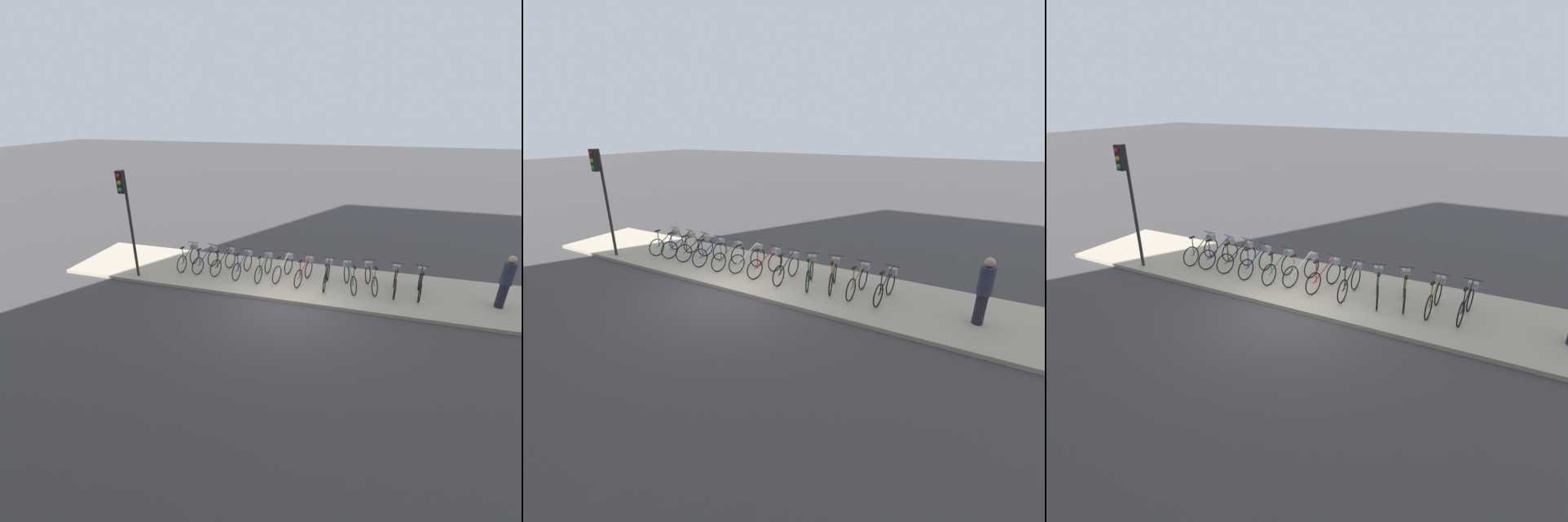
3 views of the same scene
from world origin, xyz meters
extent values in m
plane|color=#423F3F|center=(0.00, 0.00, 0.00)|extent=(120.00, 120.00, 0.00)
cube|color=#B7A88E|center=(0.00, 1.62, 0.06)|extent=(17.51, 3.24, 0.12)
torus|color=black|center=(-4.27, 1.06, 0.46)|extent=(0.09, 0.67, 0.67)
torus|color=black|center=(-4.20, 1.98, 0.46)|extent=(0.09, 0.67, 0.67)
cylinder|color=#267238|center=(-4.24, 1.52, 0.73)|extent=(0.11, 0.94, 0.57)
cylinder|color=#267238|center=(-4.26, 1.18, 0.76)|extent=(0.03, 0.03, 0.61)
cube|color=black|center=(-4.26, 1.18, 1.08)|extent=(0.09, 0.21, 0.04)
cylinder|color=#262626|center=(-4.20, 1.98, 1.03)|extent=(0.46, 0.06, 0.02)
cube|color=gray|center=(-4.19, 2.03, 0.84)|extent=(0.26, 0.22, 0.18)
torus|color=black|center=(-3.61, 1.06, 0.46)|extent=(0.21, 0.66, 0.67)
torus|color=black|center=(-3.37, 1.96, 0.46)|extent=(0.21, 0.66, 0.67)
cylinder|color=navy|center=(-3.49, 1.51, 0.73)|extent=(0.28, 0.92, 0.57)
cylinder|color=navy|center=(-3.58, 1.19, 0.76)|extent=(0.04, 0.04, 0.61)
cube|color=black|center=(-3.58, 1.19, 1.08)|extent=(0.12, 0.21, 0.04)
cylinder|color=#262626|center=(-3.37, 1.96, 1.03)|extent=(0.45, 0.14, 0.02)
cube|color=gray|center=(-3.35, 2.00, 0.84)|extent=(0.28, 0.26, 0.18)
torus|color=black|center=(-2.88, 1.06, 0.46)|extent=(0.22, 0.66, 0.67)
torus|color=black|center=(-2.63, 1.95, 0.46)|extent=(0.22, 0.66, 0.67)
cylinder|color=black|center=(-2.76, 1.51, 0.73)|extent=(0.29, 0.91, 0.57)
cylinder|color=black|center=(-2.85, 1.18, 0.76)|extent=(0.04, 0.04, 0.61)
cube|color=black|center=(-2.85, 1.18, 1.08)|extent=(0.12, 0.21, 0.04)
cylinder|color=#262626|center=(-2.63, 1.95, 1.03)|extent=(0.45, 0.15, 0.02)
cube|color=gray|center=(-2.62, 2.00, 0.84)|extent=(0.29, 0.26, 0.18)
torus|color=black|center=(-2.03, 0.96, 0.46)|extent=(0.14, 0.67, 0.67)
torus|color=black|center=(-1.88, 1.87, 0.46)|extent=(0.14, 0.67, 0.67)
cylinder|color=navy|center=(-1.96, 1.42, 0.73)|extent=(0.18, 0.93, 0.57)
cylinder|color=navy|center=(-2.01, 1.09, 0.76)|extent=(0.04, 0.04, 0.61)
cube|color=black|center=(-2.01, 1.09, 1.08)|extent=(0.10, 0.21, 0.04)
cylinder|color=#262626|center=(-1.88, 1.87, 1.03)|extent=(0.46, 0.10, 0.02)
cube|color=gray|center=(-1.88, 1.92, 0.84)|extent=(0.27, 0.24, 0.18)
torus|color=black|center=(-1.19, 0.95, 0.46)|extent=(0.13, 0.67, 0.67)
torus|color=black|center=(-1.07, 1.87, 0.46)|extent=(0.13, 0.67, 0.67)
cylinder|color=#267238|center=(-1.13, 1.41, 0.73)|extent=(0.16, 0.94, 0.57)
cylinder|color=#267238|center=(-1.18, 1.08, 0.76)|extent=(0.04, 0.04, 0.61)
cube|color=black|center=(-1.18, 1.08, 1.08)|extent=(0.10, 0.21, 0.04)
cylinder|color=#262626|center=(-1.07, 1.87, 1.03)|extent=(0.46, 0.09, 0.02)
cube|color=gray|center=(-1.06, 1.92, 0.84)|extent=(0.27, 0.23, 0.18)
torus|color=black|center=(-0.56, 1.11, 0.46)|extent=(0.22, 0.66, 0.67)
torus|color=black|center=(-0.31, 2.00, 0.46)|extent=(0.22, 0.66, 0.67)
cylinder|color=silver|center=(-0.43, 1.55, 0.73)|extent=(0.28, 0.91, 0.57)
cylinder|color=silver|center=(-0.52, 1.23, 0.76)|extent=(0.04, 0.04, 0.61)
cube|color=black|center=(-0.52, 1.23, 1.08)|extent=(0.12, 0.21, 0.04)
cylinder|color=#262626|center=(-0.31, 2.00, 1.03)|extent=(0.45, 0.15, 0.02)
cube|color=gray|center=(-0.29, 2.05, 0.84)|extent=(0.28, 0.26, 0.18)
torus|color=black|center=(0.24, 1.01, 0.46)|extent=(0.21, 0.66, 0.67)
torus|color=black|center=(0.47, 1.90, 0.46)|extent=(0.21, 0.66, 0.67)
cylinder|color=red|center=(0.35, 1.45, 0.73)|extent=(0.27, 0.92, 0.57)
cylinder|color=red|center=(0.27, 1.13, 0.76)|extent=(0.04, 0.04, 0.61)
cube|color=black|center=(0.27, 1.13, 1.08)|extent=(0.12, 0.21, 0.04)
cylinder|color=#262626|center=(0.47, 1.90, 1.03)|extent=(0.45, 0.14, 0.02)
cube|color=gray|center=(0.48, 1.95, 0.84)|extent=(0.28, 0.25, 0.18)
torus|color=black|center=(1.16, 0.93, 0.46)|extent=(0.06, 0.67, 0.67)
torus|color=black|center=(1.20, 1.85, 0.46)|extent=(0.06, 0.67, 0.67)
cylinder|color=black|center=(1.18, 1.39, 0.73)|extent=(0.07, 0.94, 0.57)
cylinder|color=black|center=(1.16, 1.05, 0.76)|extent=(0.03, 0.03, 0.61)
cube|color=black|center=(1.16, 1.05, 1.08)|extent=(0.08, 0.20, 0.04)
cylinder|color=#262626|center=(1.20, 1.85, 1.03)|extent=(0.46, 0.04, 0.02)
cube|color=gray|center=(1.20, 1.90, 0.84)|extent=(0.25, 0.21, 0.18)
torus|color=black|center=(2.12, 0.97, 0.46)|extent=(0.23, 0.65, 0.67)
torus|color=black|center=(1.85, 1.86, 0.46)|extent=(0.23, 0.65, 0.67)
cylinder|color=#267238|center=(1.98, 1.41, 0.73)|extent=(0.31, 0.91, 0.57)
cylinder|color=#267238|center=(2.08, 1.09, 0.76)|extent=(0.04, 0.04, 0.61)
cube|color=black|center=(2.08, 1.09, 1.08)|extent=(0.13, 0.21, 0.04)
cylinder|color=#262626|center=(1.85, 1.86, 1.03)|extent=(0.45, 0.16, 0.02)
cube|color=gray|center=(1.83, 1.90, 0.84)|extent=(0.29, 0.26, 0.18)
torus|color=black|center=(2.80, 1.10, 0.46)|extent=(0.19, 0.66, 0.67)
torus|color=black|center=(2.58, 2.00, 0.46)|extent=(0.19, 0.66, 0.67)
cylinder|color=olive|center=(2.69, 1.55, 0.73)|extent=(0.25, 0.92, 0.57)
cylinder|color=olive|center=(2.77, 1.23, 0.76)|extent=(0.04, 0.04, 0.61)
cube|color=black|center=(2.77, 1.23, 1.08)|extent=(0.12, 0.21, 0.04)
cylinder|color=#262626|center=(2.58, 2.00, 1.03)|extent=(0.45, 0.13, 0.02)
cube|color=gray|center=(2.57, 2.05, 0.84)|extent=(0.28, 0.25, 0.18)
torus|color=black|center=(3.43, 1.04, 0.46)|extent=(0.09, 0.67, 0.67)
torus|color=black|center=(3.50, 1.97, 0.46)|extent=(0.09, 0.67, 0.67)
cylinder|color=olive|center=(3.47, 1.51, 0.73)|extent=(0.11, 0.94, 0.57)
cylinder|color=olive|center=(3.44, 1.17, 0.76)|extent=(0.03, 0.03, 0.61)
cube|color=black|center=(3.44, 1.17, 1.08)|extent=(0.09, 0.20, 0.04)
cylinder|color=#262626|center=(3.50, 1.97, 1.03)|extent=(0.46, 0.06, 0.02)
cube|color=gray|center=(3.51, 2.02, 0.84)|extent=(0.26, 0.22, 0.18)
torus|color=black|center=(4.19, 1.06, 0.46)|extent=(0.12, 0.67, 0.67)
torus|color=black|center=(4.31, 1.98, 0.46)|extent=(0.12, 0.67, 0.67)
cylinder|color=black|center=(4.25, 1.52, 0.73)|extent=(0.15, 0.94, 0.57)
cylinder|color=black|center=(4.21, 1.19, 0.76)|extent=(0.04, 0.04, 0.61)
cube|color=black|center=(4.21, 1.19, 1.08)|extent=(0.09, 0.21, 0.04)
cylinder|color=#262626|center=(4.31, 1.98, 1.03)|extent=(0.46, 0.08, 0.02)
cube|color=gray|center=(4.32, 2.03, 0.84)|extent=(0.26, 0.23, 0.18)
cylinder|color=#2D2D2D|center=(-5.75, 0.35, 2.08)|extent=(0.10, 0.10, 3.91)
cube|color=black|center=(-5.75, 0.17, 3.66)|extent=(0.24, 0.20, 0.75)
sphere|color=red|center=(-5.75, 0.07, 3.88)|extent=(0.14, 0.14, 0.14)
sphere|color=gold|center=(-5.75, 0.07, 3.65)|extent=(0.14, 0.14, 0.14)
sphere|color=green|center=(-5.75, 0.07, 3.42)|extent=(0.14, 0.14, 0.14)
camera|label=1|loc=(1.92, -9.87, 5.84)|focal=24.00mm
camera|label=2|loc=(6.08, -7.59, 4.66)|focal=24.00mm
camera|label=3|loc=(4.75, -8.33, 5.39)|focal=28.00mm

